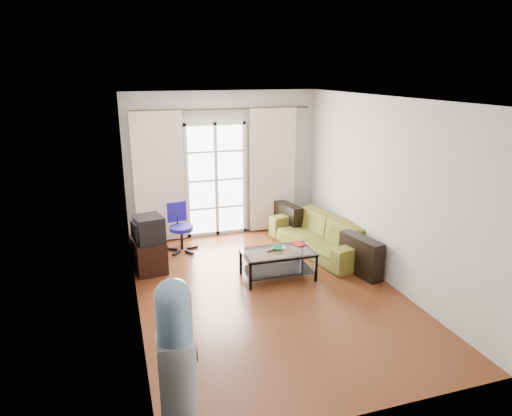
{
  "coord_description": "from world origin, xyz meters",
  "views": [
    {
      "loc": [
        -1.95,
        -5.61,
        3.04
      ],
      "look_at": [
        -0.06,
        0.35,
        1.15
      ],
      "focal_mm": 32.0,
      "sensor_mm": 36.0,
      "label": 1
    }
  ],
  "objects_px": {
    "coffee_table": "(278,261)",
    "crt_tv": "(148,229)",
    "task_chair": "(181,237)",
    "water_cooler": "(176,358)",
    "sofa": "(320,235)",
    "tv_stand": "(149,255)"
  },
  "relations": [
    {
      "from": "sofa",
      "to": "task_chair",
      "type": "xyz_separation_m",
      "value": [
        -2.29,
        0.77,
        -0.05
      ]
    },
    {
      "from": "tv_stand",
      "to": "crt_tv",
      "type": "xyz_separation_m",
      "value": [
        0.0,
        -0.08,
        0.45
      ]
    },
    {
      "from": "coffee_table",
      "to": "tv_stand",
      "type": "bearing_deg",
      "value": 153.83
    },
    {
      "from": "tv_stand",
      "to": "task_chair",
      "type": "xyz_separation_m",
      "value": [
        0.61,
        0.65,
        0.0
      ]
    },
    {
      "from": "task_chair",
      "to": "water_cooler",
      "type": "height_order",
      "value": "water_cooler"
    },
    {
      "from": "task_chair",
      "to": "water_cooler",
      "type": "bearing_deg",
      "value": -111.47
    },
    {
      "from": "tv_stand",
      "to": "task_chair",
      "type": "height_order",
      "value": "task_chair"
    },
    {
      "from": "sofa",
      "to": "task_chair",
      "type": "distance_m",
      "value": 2.42
    },
    {
      "from": "crt_tv",
      "to": "water_cooler",
      "type": "distance_m",
      "value": 3.54
    },
    {
      "from": "crt_tv",
      "to": "water_cooler",
      "type": "height_order",
      "value": "water_cooler"
    },
    {
      "from": "crt_tv",
      "to": "tv_stand",
      "type": "bearing_deg",
      "value": 81.33
    },
    {
      "from": "sofa",
      "to": "coffee_table",
      "type": "xyz_separation_m",
      "value": [
        -1.06,
        -0.78,
        -0.02
      ]
    },
    {
      "from": "coffee_table",
      "to": "task_chair",
      "type": "xyz_separation_m",
      "value": [
        -1.23,
        1.55,
        -0.03
      ]
    },
    {
      "from": "coffee_table",
      "to": "water_cooler",
      "type": "height_order",
      "value": "water_cooler"
    },
    {
      "from": "water_cooler",
      "to": "sofa",
      "type": "bearing_deg",
      "value": 53.14
    },
    {
      "from": "coffee_table",
      "to": "crt_tv",
      "type": "relative_size",
      "value": 2.11
    },
    {
      "from": "sofa",
      "to": "tv_stand",
      "type": "relative_size",
      "value": 3.24
    },
    {
      "from": "tv_stand",
      "to": "water_cooler",
      "type": "height_order",
      "value": "water_cooler"
    },
    {
      "from": "tv_stand",
      "to": "water_cooler",
      "type": "distance_m",
      "value": 3.65
    },
    {
      "from": "sofa",
      "to": "coffee_table",
      "type": "relative_size",
      "value": 2.02
    },
    {
      "from": "crt_tv",
      "to": "task_chair",
      "type": "bearing_deg",
      "value": 38.93
    },
    {
      "from": "sofa",
      "to": "water_cooler",
      "type": "height_order",
      "value": "water_cooler"
    }
  ]
}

